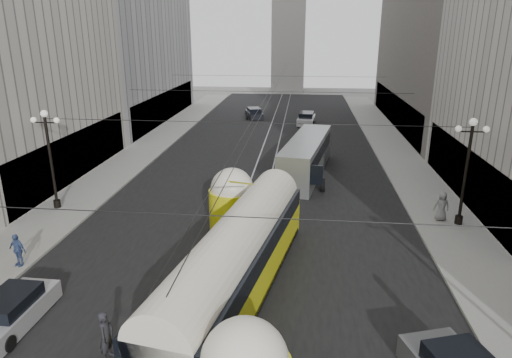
% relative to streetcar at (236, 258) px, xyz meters
% --- Properties ---
extents(road, '(20.00, 85.00, 0.02)m').
position_rel_streetcar_xyz_m(road, '(-0.50, 23.29, -1.83)').
color(road, black).
rests_on(road, ground).
extents(sidewalk_left, '(4.00, 72.00, 0.15)m').
position_rel_streetcar_xyz_m(sidewalk_left, '(-12.50, 26.79, -1.76)').
color(sidewalk_left, gray).
rests_on(sidewalk_left, ground).
extents(sidewalk_right, '(4.00, 72.00, 0.15)m').
position_rel_streetcar_xyz_m(sidewalk_right, '(11.50, 26.79, -1.76)').
color(sidewalk_right, gray).
rests_on(sidewalk_right, ground).
extents(rail_left, '(0.12, 85.00, 0.04)m').
position_rel_streetcar_xyz_m(rail_left, '(-1.25, 23.29, -1.83)').
color(rail_left, gray).
rests_on(rail_left, ground).
extents(rail_right, '(0.12, 85.00, 0.04)m').
position_rel_streetcar_xyz_m(rail_right, '(0.25, 23.29, -1.83)').
color(rail_right, gray).
rests_on(rail_right, ground).
extents(building_left_far, '(12.60, 28.60, 28.60)m').
position_rel_streetcar_xyz_m(building_left_far, '(-20.49, 38.79, 12.48)').
color(building_left_far, '#999999').
rests_on(building_left_far, ground).
extents(distant_tower, '(6.00, 6.00, 31.36)m').
position_rel_streetcar_xyz_m(distant_tower, '(-0.50, 70.79, 13.14)').
color(distant_tower, '#B2AFA8').
rests_on(distant_tower, ground).
extents(lamppost_left_mid, '(1.86, 0.44, 6.37)m').
position_rel_streetcar_xyz_m(lamppost_left_mid, '(-13.10, 8.79, 1.91)').
color(lamppost_left_mid, black).
rests_on(lamppost_left_mid, sidewalk_left).
extents(lamppost_right_mid, '(1.86, 0.44, 6.37)m').
position_rel_streetcar_xyz_m(lamppost_right_mid, '(12.10, 8.79, 1.91)').
color(lamppost_right_mid, black).
rests_on(lamppost_right_mid, sidewalk_right).
extents(catenary, '(25.00, 72.00, 0.23)m').
position_rel_streetcar_xyz_m(catenary, '(-0.38, 22.29, 4.05)').
color(catenary, black).
rests_on(catenary, ground).
extents(streetcar, '(5.26, 16.85, 3.75)m').
position_rel_streetcar_xyz_m(streetcar, '(0.00, 0.00, 0.00)').
color(streetcar, '#CBCC11').
rests_on(streetcar, ground).
extents(city_bus, '(4.33, 11.97, 2.96)m').
position_rel_streetcar_xyz_m(city_bus, '(3.00, 18.03, -0.21)').
color(city_bus, gray).
rests_on(city_bus, ground).
extents(sedan_silver, '(1.85, 4.33, 1.36)m').
position_rel_streetcar_xyz_m(sedan_silver, '(-8.54, -3.04, -1.22)').
color(sedan_silver, '#ABAAAF').
rests_on(sedan_silver, ground).
extents(sedan_white_far, '(2.33, 4.81, 1.47)m').
position_rel_streetcar_xyz_m(sedan_white_far, '(3.05, 38.76, -1.16)').
color(sedan_white_far, white).
rests_on(sedan_white_far, ground).
extents(sedan_dark_far, '(2.90, 4.56, 1.34)m').
position_rel_streetcar_xyz_m(sedan_dark_far, '(-3.81, 42.16, -1.22)').
color(sedan_dark_far, black).
rests_on(sedan_dark_far, ground).
extents(pedestrian_crossing_a, '(0.48, 0.70, 1.89)m').
position_rel_streetcar_xyz_m(pedestrian_crossing_a, '(-3.97, -4.51, -0.88)').
color(pedestrian_crossing_a, black).
rests_on(pedestrian_crossing_a, ground).
extents(pedestrian_sidewalk_right, '(0.89, 0.56, 1.81)m').
position_rel_streetcar_xyz_m(pedestrian_sidewalk_right, '(11.17, 9.24, -0.78)').
color(pedestrian_sidewalk_right, slate).
rests_on(pedestrian_sidewalk_right, sidewalk_right).
extents(pedestrian_sidewalk_left, '(1.08, 0.77, 1.66)m').
position_rel_streetcar_xyz_m(pedestrian_sidewalk_left, '(-11.00, 1.31, -0.85)').
color(pedestrian_sidewalk_left, '#3D5285').
rests_on(pedestrian_sidewalk_left, sidewalk_left).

